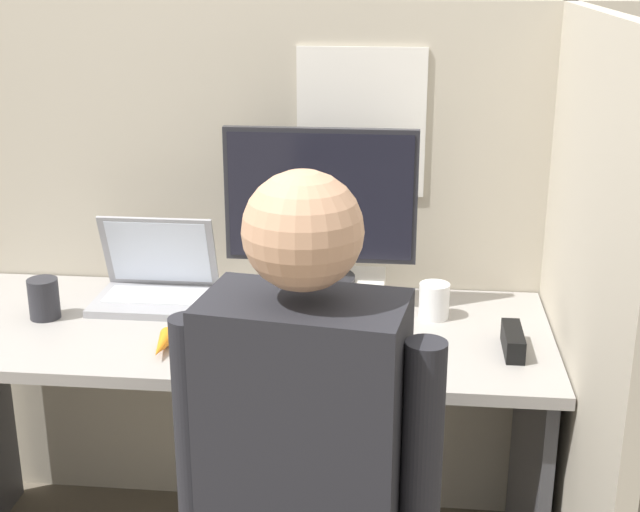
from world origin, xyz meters
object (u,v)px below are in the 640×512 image
at_px(pen_cup, 44,299).
at_px(coffee_mug, 434,301).
at_px(carrot_toy, 162,344).
at_px(paper_box, 320,294).
at_px(stapler, 513,341).
at_px(monitor, 320,203).
at_px(person, 305,498).
at_px(laptop, 156,286).

bearing_deg(pen_cup, coffee_mug, 5.94).
bearing_deg(coffee_mug, carrot_toy, -156.14).
bearing_deg(paper_box, stapler, -25.54).
height_order(paper_box, monitor, monitor).
distance_m(carrot_toy, person, 0.73).
distance_m(monitor, pen_cup, 0.76).
bearing_deg(coffee_mug, paper_box, 172.84).
xyz_separation_m(paper_box, person, (0.07, -0.93, -0.01)).
distance_m(laptop, stapler, 0.97).
bearing_deg(stapler, laptop, 166.20).
bearing_deg(carrot_toy, pen_cup, 153.56).
bearing_deg(person, stapler, 59.07).
xyz_separation_m(carrot_toy, person, (0.41, -0.60, 0.01)).
xyz_separation_m(monitor, pen_cup, (-0.71, -0.15, -0.24)).
distance_m(stapler, carrot_toy, 0.84).
xyz_separation_m(person, pen_cup, (-0.78, 0.78, 0.03)).
bearing_deg(monitor, stapler, -25.81).
bearing_deg(laptop, coffee_mug, -2.72).
bearing_deg(pen_cup, laptop, 28.66).
xyz_separation_m(paper_box, coffee_mug, (0.30, -0.04, 0.01)).
bearing_deg(person, carrot_toy, 124.49).
xyz_separation_m(carrot_toy, coffee_mug, (0.65, 0.29, 0.03)).
relative_size(paper_box, laptop, 1.08).
bearing_deg(carrot_toy, paper_box, 43.22).
xyz_separation_m(laptop, pen_cup, (-0.26, -0.14, 0.01)).
relative_size(stapler, pen_cup, 1.46).
bearing_deg(laptop, pen_cup, -151.34).
relative_size(monitor, person, 0.38).
distance_m(paper_box, pen_cup, 0.72).
height_order(person, coffee_mug, person).
relative_size(carrot_toy, person, 0.11).
height_order(carrot_toy, pen_cup, pen_cup).
xyz_separation_m(laptop, carrot_toy, (0.11, -0.32, -0.03)).
height_order(monitor, laptop, monitor).
distance_m(laptop, coffee_mug, 0.75).
distance_m(laptop, person, 1.06).
bearing_deg(paper_box, monitor, 90.00).
bearing_deg(coffee_mug, laptop, 177.28).
relative_size(monitor, coffee_mug, 5.35).
distance_m(monitor, stapler, 0.60).
bearing_deg(stapler, monitor, 154.19).
distance_m(paper_box, carrot_toy, 0.47).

